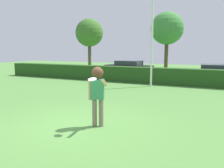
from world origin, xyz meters
name	(u,v)px	position (x,y,z in m)	size (l,w,h in m)	color
ground_plane	(79,125)	(0.00, 0.00, 0.00)	(60.00, 60.00, 0.00)	#53893F
person	(98,89)	(0.57, 0.18, 1.15)	(0.73, 0.66, 1.79)	#7B6C59
frisbee	(92,79)	(0.65, -0.27, 1.48)	(0.24, 0.24, 0.08)	white
lamppost	(152,32)	(-0.08, 8.25, 3.32)	(0.24, 0.24, 6.01)	silver
hedge_row	(157,76)	(0.00, 9.53, 0.53)	(25.08, 0.90, 1.07)	#224719
parked_car_black	(129,67)	(-3.85, 14.21, 0.69)	(4.30, 2.02, 1.25)	black
parked_car_blue	(218,73)	(3.63, 11.85, 0.69)	(4.27, 1.96, 1.25)	#263FA5
willow_tree	(167,29)	(-1.27, 17.92, 4.29)	(3.22, 3.22, 5.93)	brown
maple_tree	(89,33)	(-10.80, 19.03, 4.19)	(3.32, 3.32, 5.89)	brown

